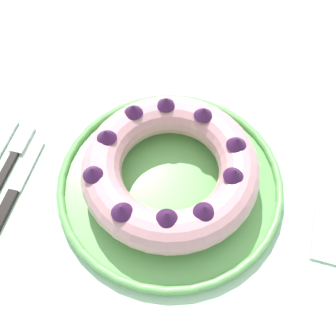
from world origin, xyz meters
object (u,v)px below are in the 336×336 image
Objects in this scene: bundt_cake at (168,168)px; serving_dish at (168,181)px; fork at (8,167)px; cake_knife at (13,193)px.

serving_dish is at bearing 42.98° from bundt_cake.
bundt_cake reaches higher than fork.
fork is (-0.26, -0.03, -0.05)m from bundt_cake.
serving_dish is 1.80× the size of fork.
fork is (-0.26, -0.03, -0.01)m from serving_dish.
cake_knife is (-0.23, -0.07, -0.05)m from bundt_cake.
cake_knife is (0.03, -0.04, 0.00)m from fork.
fork is at bearing -173.40° from bundt_cake.
serving_dish is 0.24m from cake_knife.
serving_dish is 1.33× the size of bundt_cake.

